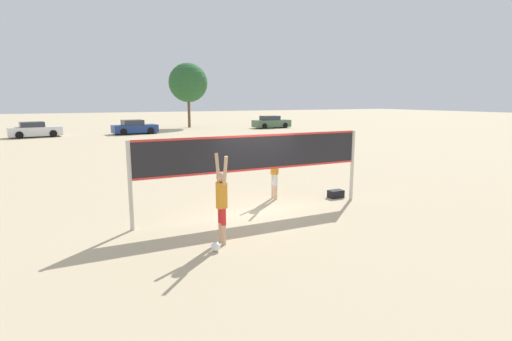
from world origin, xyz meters
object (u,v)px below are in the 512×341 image
at_px(gear_bag, 336,194).
at_px(parked_car_near, 35,130).
at_px(parked_car_mid, 271,122).
at_px(volleyball_net, 256,158).
at_px(tree_left_cluster, 188,83).
at_px(player_spiker, 222,197).
at_px(parked_car_far, 134,128).
at_px(player_blocker, 275,167).
at_px(volleyball, 216,247).

relative_size(gear_bag, parked_car_near, 0.11).
bearing_deg(parked_car_mid, volleyball_net, -120.08).
xyz_separation_m(volleyball_net, tree_left_cluster, (9.32, 37.18, 3.69)).
height_order(player_spiker, parked_car_far, player_spiker).
distance_m(parked_car_near, parked_car_mid, 25.01).
bearing_deg(player_blocker, parked_car_near, -164.11).
xyz_separation_m(player_spiker, gear_bag, (5.26, 2.44, -1.01)).
distance_m(volleyball_net, volleyball, 3.63).
bearing_deg(gear_bag, parked_car_mid, 65.21).
bearing_deg(parked_car_far, gear_bag, -91.65).
bearing_deg(player_spiker, parked_car_near, 9.01).
relative_size(parked_car_mid, parked_car_far, 1.03).
bearing_deg(parked_car_mid, volleyball, -121.18).
xyz_separation_m(player_spiker, tree_left_cluster, (11.21, 39.16, 4.24)).
height_order(player_blocker, parked_car_mid, player_blocker).
height_order(volleyball, parked_car_far, parked_car_far).
bearing_deg(parked_car_mid, gear_bag, -115.59).
height_order(volleyball_net, gear_bag, volleyball_net).
relative_size(volleyball_net, parked_car_mid, 1.62).
xyz_separation_m(volleyball_net, player_spiker, (-1.89, -1.97, -0.55)).
relative_size(player_spiker, parked_car_far, 0.49).
bearing_deg(tree_left_cluster, volleyball_net, -104.07).
relative_size(player_blocker, parked_car_near, 0.47).
xyz_separation_m(volleyball_net, parked_car_far, (1.65, 30.60, -1.05)).
height_order(player_spiker, tree_left_cluster, tree_left_cluster).
height_order(player_spiker, parked_car_near, player_spiker).
bearing_deg(player_blocker, tree_left_cluster, 167.48).
bearing_deg(player_spiker, volleyball, 142.12).
xyz_separation_m(player_blocker, volleyball, (-3.57, -3.68, -1.02)).
bearing_deg(parked_car_mid, player_spiker, -121.08).
xyz_separation_m(volleyball, parked_car_far, (3.86, 33.00, 0.52)).
distance_m(player_spiker, parked_car_near, 33.44).
bearing_deg(player_spiker, volleyball_net, -43.69).
height_order(player_blocker, parked_car_near, player_blocker).
bearing_deg(volleyball_net, parked_car_mid, 60.71).
relative_size(player_spiker, parked_car_near, 0.47).
bearing_deg(player_spiker, parked_car_far, -6.19).
height_order(gear_bag, parked_car_near, parked_car_near).
xyz_separation_m(player_spiker, player_blocker, (3.24, 3.26, -0.01)).
distance_m(parked_car_near, parked_car_far, 8.78).
relative_size(volleyball, parked_car_near, 0.05).
bearing_deg(parked_car_far, player_blocker, -95.50).
bearing_deg(volleyball, tree_left_cluster, 73.75).
relative_size(volleyball_net, tree_left_cluster, 0.96).
bearing_deg(volleyball_net, player_blocker, 43.57).
xyz_separation_m(volleyball_net, gear_bag, (3.37, 0.46, -1.55)).
relative_size(gear_bag, parked_car_far, 0.12).
xyz_separation_m(volleyball_net, parked_car_near, (-7.12, 31.05, -1.05)).
height_order(player_blocker, gear_bag, player_blocker).
xyz_separation_m(player_blocker, parked_car_far, (0.30, 29.32, -0.50)).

